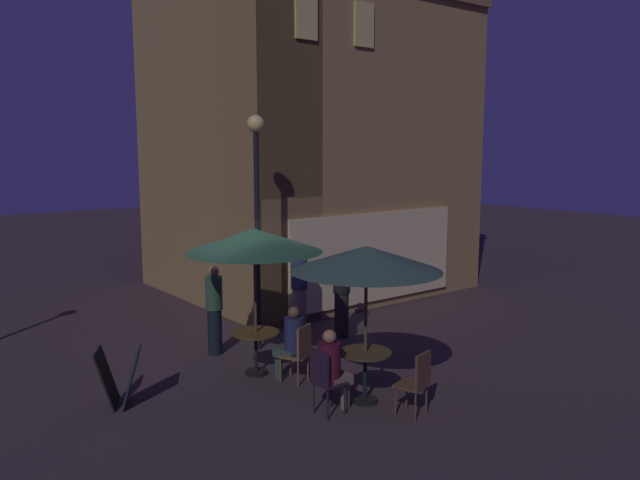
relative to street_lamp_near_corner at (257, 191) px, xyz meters
The scene contains 16 objects.
ground_plane 3.12m from the street_lamp_near_corner, 148.25° to the right, with size 60.00×60.00×0.00m, color #3B2E31.
cafe_building 4.21m from the street_lamp_near_corner, 43.41° to the left, with size 7.15×6.27×8.44m.
street_lamp_near_corner is the anchor object (origin of this frame).
menu_sandwich_board 4.14m from the street_lamp_near_corner, 161.93° to the right, with size 0.82×0.79×0.86m.
cafe_table_0 2.81m from the street_lamp_near_corner, 124.39° to the right, with size 0.80×0.80×0.74m.
cafe_table_1 3.98m from the street_lamp_near_corner, 92.20° to the right, with size 0.79×0.79×0.79m.
patio_umbrella_0 1.55m from the street_lamp_near_corner, 124.39° to the right, with size 2.27×2.27×2.49m.
patio_umbrella_1 3.26m from the street_lamp_near_corner, 92.20° to the right, with size 2.24×2.24×2.39m.
cafe_chair_0 3.13m from the street_lamp_near_corner, 102.56° to the right, with size 0.55×0.55×0.96m.
cafe_chair_1 4.69m from the street_lamp_near_corner, 88.54° to the right, with size 0.49×0.49×0.96m.
cafe_chair_2 4.08m from the street_lamp_near_corner, 106.03° to the right, with size 0.40×0.40×0.98m.
patron_seated_0 2.94m from the street_lamp_near_corner, 105.48° to the right, with size 0.44×0.52×1.26m.
patron_seated_1 3.98m from the street_lamp_near_corner, 103.53° to the right, with size 0.53×0.33×1.25m.
patron_standing_2 2.78m from the street_lamp_near_corner, 12.36° to the right, with size 0.34×0.34×1.75m.
patron_standing_3 2.33m from the street_lamp_near_corner, 163.37° to the left, with size 0.31×0.31×1.67m.
patron_standing_4 2.45m from the street_lamp_near_corner, 14.16° to the left, with size 0.34×0.34×1.76m.
Camera 1 is at (-5.58, -9.45, 3.79)m, focal length 35.35 mm.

